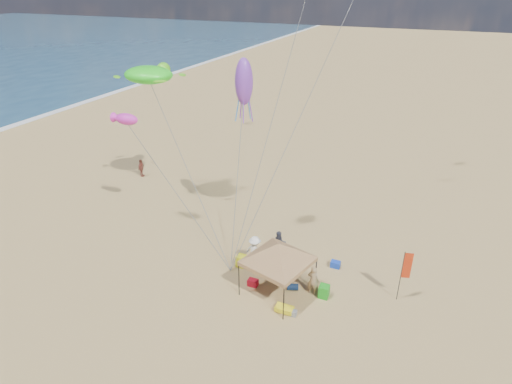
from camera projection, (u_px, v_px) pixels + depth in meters
ground at (235, 278)px, 23.82m from camera, size 280.00×280.00×0.00m
canopy_tent at (278, 246)px, 21.44m from camera, size 5.55×5.55×3.56m
feather_flag at (405, 268)px, 21.36m from camera, size 0.44×0.15×2.97m
cooler_red at (253, 283)px, 23.19m from camera, size 0.54×0.38×0.38m
cooler_blue at (335, 264)px, 24.68m from camera, size 0.54×0.38×0.38m
bag_navy at (293, 287)px, 22.89m from camera, size 0.69×0.54×0.36m
bag_orange at (279, 253)px, 25.67m from camera, size 0.54×0.69×0.36m
chair_green at (324, 291)px, 22.29m from camera, size 0.50×0.50×0.70m
chair_yellow at (241, 261)px, 24.71m from camera, size 0.50×0.50×0.70m
crate_grey at (293, 313)px, 21.17m from camera, size 0.34×0.30×0.28m
beach_cart at (284, 309)px, 21.34m from camera, size 0.90×0.50×0.24m
person_near_a at (313, 280)px, 22.33m from camera, size 0.64×0.44×1.70m
person_near_b at (279, 244)px, 25.37m from camera, size 1.03×0.97×1.69m
person_near_c at (255, 251)px, 24.48m from camera, size 1.39×1.03×1.93m
person_far_a at (141, 168)px, 35.78m from camera, size 0.51×0.94×1.51m
turtle_kite at (148, 75)px, 28.05m from camera, size 4.12×3.75×1.12m
fish_kite at (127, 119)px, 25.46m from camera, size 1.71×1.21×0.69m
squid_kite at (244, 82)px, 23.46m from camera, size 1.04×1.04×2.60m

